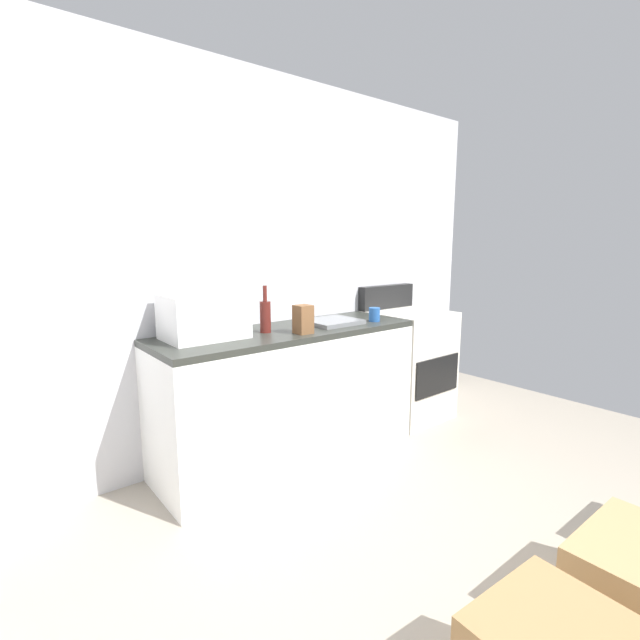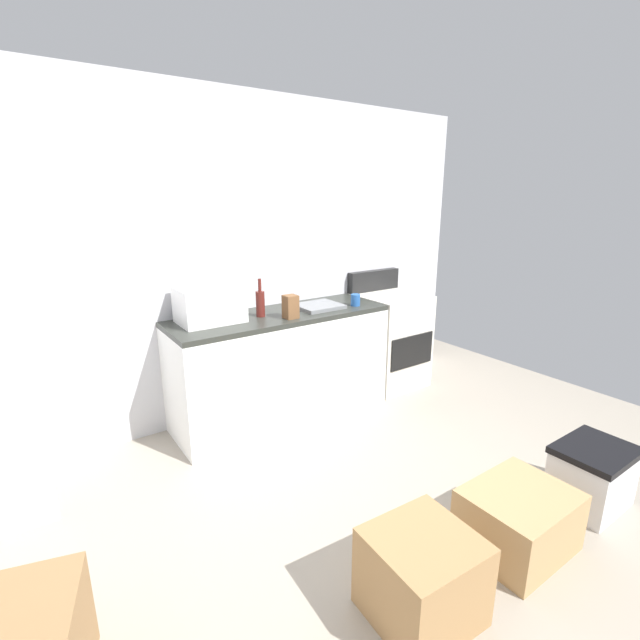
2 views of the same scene
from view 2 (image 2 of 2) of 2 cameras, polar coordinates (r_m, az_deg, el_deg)
ground_plane at (r=2.95m, az=2.53°, el=-22.31°), size 6.00×6.00×0.00m
wall_back at (r=3.72m, az=-11.97°, el=7.27°), size 5.00×0.10×2.60m
kitchen_counter at (r=3.76m, az=-4.90°, el=-5.79°), size 1.80×0.60×0.90m
stove_oven at (r=4.45m, az=8.78°, el=-2.28°), size 0.60×0.61×1.10m
microwave at (r=3.42m, az=-13.86°, el=1.95°), size 0.46×0.34×0.27m
sink_basin at (r=3.78m, az=-0.19°, el=1.78°), size 0.36×0.32×0.03m
wine_bottle at (r=3.51m, az=-7.61°, el=2.19°), size 0.07×0.07×0.30m
coffee_mug at (r=3.86m, az=4.53°, el=2.56°), size 0.08×0.08×0.10m
knife_block at (r=3.45m, az=-3.77°, el=1.70°), size 0.10×0.10×0.18m
cardboard_box_large at (r=2.79m, az=23.87°, el=-22.22°), size 0.55×0.45×0.33m
cardboard_box_medium at (r=2.31m, az=12.81°, el=-29.23°), size 0.47×0.45×0.40m
storage_bin at (r=3.28m, az=31.28°, el=-16.54°), size 0.46×0.36×0.38m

